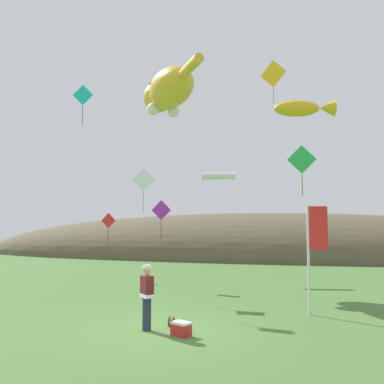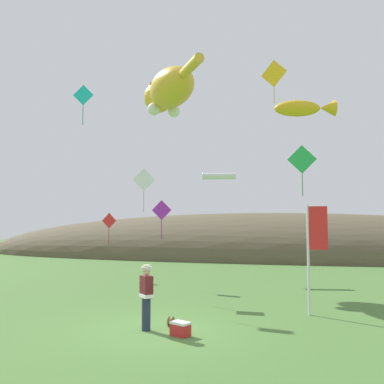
{
  "view_description": "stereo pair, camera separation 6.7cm",
  "coord_description": "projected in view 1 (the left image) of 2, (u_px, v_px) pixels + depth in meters",
  "views": [
    {
      "loc": [
        4.07,
        -11.36,
        2.89
      ],
      "look_at": [
        0.0,
        4.0,
        4.1
      ],
      "focal_mm": 40.0,
      "sensor_mm": 36.0,
      "label": 1
    },
    {
      "loc": [
        4.13,
        -11.34,
        2.89
      ],
      "look_at": [
        0.0,
        4.0,
        4.1
      ],
      "focal_mm": 40.0,
      "sensor_mm": 36.0,
      "label": 2
    }
  ],
  "objects": [
    {
      "name": "kite_diamond_red",
      "position": [
        108.0,
        221.0,
        23.37
      ],
      "size": [
        0.85,
        0.03,
        1.75
      ],
      "color": "red"
    },
    {
      "name": "picnic_cooler",
      "position": [
        181.0,
        329.0,
        11.11
      ],
      "size": [
        0.58,
        0.51,
        0.36
      ],
      "color": "red",
      "rests_on": "ground"
    },
    {
      "name": "festival_banner_pole",
      "position": [
        314.0,
        243.0,
        13.8
      ],
      "size": [
        0.66,
        0.08,
        3.53
      ],
      "color": "silver",
      "rests_on": "ground"
    },
    {
      "name": "kite_diamond_teal",
      "position": [
        83.0,
        96.0,
        19.42
      ],
      "size": [
        0.93,
        0.21,
        1.85
      ],
      "color": "#19BFBF"
    },
    {
      "name": "kite_diamond_white",
      "position": [
        144.0,
        180.0,
        18.17
      ],
      "size": [
        0.84,
        0.52,
        1.88
      ],
      "color": "white"
    },
    {
      "name": "distant_hill_ridge",
      "position": [
        260.0,
        256.0,
        38.7
      ],
      "size": [
        56.56,
        15.65,
        7.89
      ],
      "color": "brown",
      "rests_on": "ground"
    },
    {
      "name": "kite_diamond_violet",
      "position": [
        161.0,
        211.0,
        20.44
      ],
      "size": [
        0.97,
        0.07,
        1.87
      ],
      "color": "purple"
    },
    {
      "name": "kite_giant_cat",
      "position": [
        168.0,
        91.0,
        22.05
      ],
      "size": [
        4.66,
        6.16,
        2.18
      ],
      "color": "gold"
    },
    {
      "name": "festival_attendant",
      "position": [
        147.0,
        295.0,
        11.72
      ],
      "size": [
        0.48,
        0.48,
        1.77
      ],
      "color": "#232D47",
      "rests_on": "ground"
    },
    {
      "name": "kite_spool",
      "position": [
        171.0,
        322.0,
        12.14
      ],
      "size": [
        0.13,
        0.27,
        0.27
      ],
      "color": "olive",
      "rests_on": "ground"
    },
    {
      "name": "kite_diamond_gold",
      "position": [
        273.0,
        74.0,
        23.31
      ],
      "size": [
        1.44,
        0.55,
        2.43
      ],
      "color": "yellow"
    },
    {
      "name": "kite_diamond_green",
      "position": [
        302.0,
        160.0,
        17.16
      ],
      "size": [
        1.16,
        0.13,
        2.06
      ],
      "color": "green"
    },
    {
      "name": "kite_tube_streamer",
      "position": [
        218.0,
        176.0,
        23.93
      ],
      "size": [
        1.9,
        0.7,
        0.44
      ],
      "color": "white"
    },
    {
      "name": "kite_fish_windsock",
      "position": [
        303.0,
        108.0,
        21.16
      ],
      "size": [
        3.09,
        1.49,
        0.92
      ],
      "color": "gold"
    },
    {
      "name": "ground_plane",
      "position": [
        155.0,
        330.0,
        11.77
      ],
      "size": [
        120.0,
        120.0,
        0.0
      ],
      "primitive_type": "plane",
      "color": "#477033"
    }
  ]
}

